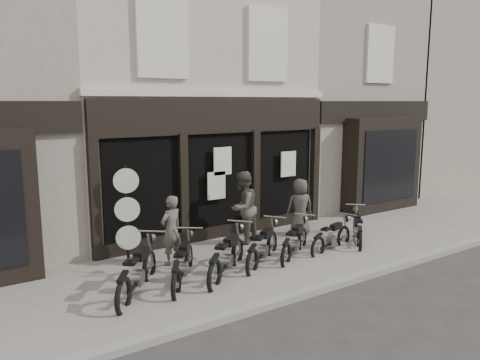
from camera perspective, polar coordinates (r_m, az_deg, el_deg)
ground_plane at (r=10.94m, az=5.82°, el=-11.04°), size 90.00×90.00×0.00m
pavement at (r=11.58m, az=2.95°, el=-9.50°), size 30.00×4.20×0.12m
kerb at (r=10.05m, az=10.49°, el=-12.66°), size 30.00×0.25×0.13m
central_building at (r=15.29m, az=-8.51°, el=10.37°), size 7.30×6.22×8.34m
neighbour_right at (r=18.87m, az=9.53°, el=10.05°), size 5.60×6.73×8.34m
filler_right at (r=25.22m, az=23.16°, el=9.41°), size 11.00×6.00×8.20m
motorcycle_0 at (r=9.62m, az=-12.35°, el=-11.38°), size 1.69×1.92×1.10m
motorcycle_1 at (r=10.01m, az=-6.96°, el=-10.55°), size 1.51×1.85×1.04m
motorcycle_2 at (r=10.31m, az=-1.59°, el=-9.74°), size 1.90×1.64×1.08m
motorcycle_3 at (r=11.06m, az=2.81°, el=-8.54°), size 1.85×1.43×1.02m
motorcycle_4 at (r=11.60m, az=6.69°, el=-7.83°), size 1.79×1.32×0.97m
motorcycle_5 at (r=12.23m, az=11.11°, el=-7.16°), size 1.84×0.76×0.90m
motorcycle_6 at (r=13.07m, az=14.11°, el=-6.09°), size 1.53×1.60×0.95m
man_left at (r=10.87m, az=-8.39°, el=-6.07°), size 0.68×0.55×1.62m
man_centre at (r=12.30m, az=0.34°, el=-3.38°), size 1.16×1.06×1.93m
man_right at (r=13.20m, az=7.31°, el=-3.28°), size 0.90×0.72×1.60m
advert_sign_post at (r=11.27m, az=-13.60°, el=-4.42°), size 0.57×0.38×2.40m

